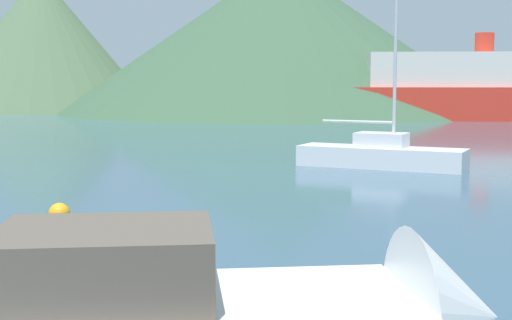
% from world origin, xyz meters
% --- Properties ---
extents(motorboat_near, '(7.37, 4.31, 2.24)m').
position_xyz_m(motorboat_near, '(1.89, 4.64, 0.45)').
color(motorboat_near, white).
rests_on(motorboat_near, ground_plane).
extents(sailboat_middle, '(6.21, 3.03, 11.44)m').
position_xyz_m(sailboat_middle, '(3.03, 23.16, 0.56)').
color(sailboat_middle, silver).
rests_on(sailboat_middle, ground_plane).
extents(ferry_distant, '(27.26, 9.66, 7.03)m').
position_xyz_m(ferry_distant, '(9.92, 58.14, 2.39)').
color(ferry_distant, red).
rests_on(ferry_distant, ground_plane).
extents(buoy_marker, '(0.60, 0.60, 0.70)m').
position_xyz_m(buoy_marker, '(-2.81, 10.04, 0.29)').
color(buoy_marker, orange).
rests_on(buoy_marker, ground_plane).
extents(hill_west, '(24.22, 24.22, 14.80)m').
position_xyz_m(hill_west, '(-35.24, 69.22, 7.40)').
color(hill_west, '#4C6647').
rests_on(hill_west, ground_plane).
extents(hill_central, '(44.96, 44.96, 15.37)m').
position_xyz_m(hill_central, '(-8.97, 70.02, 7.69)').
color(hill_central, '#38563D').
rests_on(hill_central, ground_plane).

